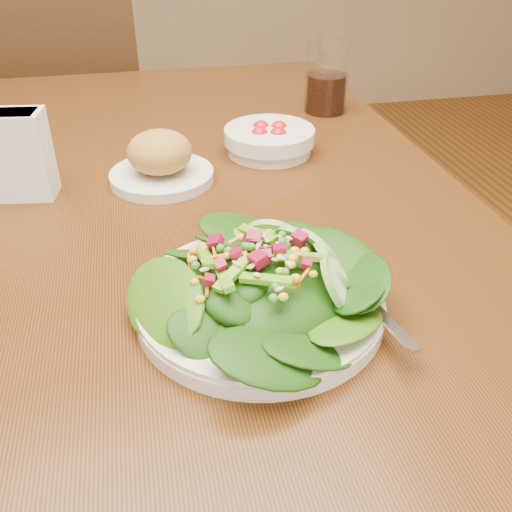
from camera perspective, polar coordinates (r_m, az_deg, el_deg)
name	(u,v)px	position (r m, az deg, el deg)	size (l,w,h in m)	color
ground_plane	(196,498)	(1.38, -6.04, -22.94)	(5.00, 5.00, 0.00)	#90551A
dining_table	(172,251)	(0.92, -8.36, 0.49)	(0.90, 1.40, 0.75)	#532C11
chair_far	(71,114)	(1.96, -17.99, 13.35)	(0.48, 0.49, 1.00)	#3D2312
salad_plate	(269,288)	(0.61, 1.27, -3.19)	(0.27, 0.27, 0.08)	silver
bread_plate	(161,161)	(0.90, -9.53, 9.32)	(0.16, 0.16, 0.08)	silver
tomato_bowl	(269,140)	(0.99, 1.34, 11.54)	(0.15, 0.15, 0.05)	silver
drinking_glass	(327,80)	(1.20, 7.08, 17.09)	(0.09, 0.09, 0.15)	silver
napkin_holder	(14,153)	(0.90, -23.06, 9.46)	(0.11, 0.07, 0.13)	white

